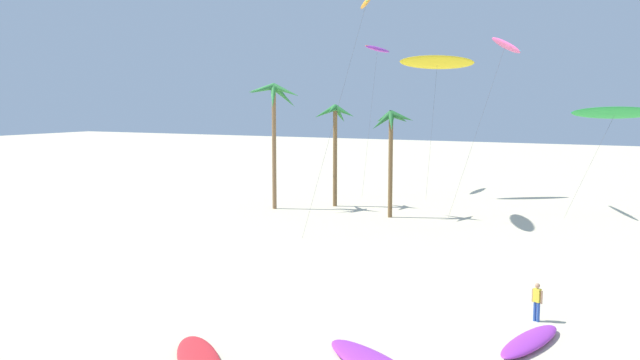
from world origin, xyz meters
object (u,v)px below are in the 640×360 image
(palm_tree_2, at_px, (391,131))
(palm_tree_0, at_px, (273,105))
(flying_kite_0, at_px, (366,2))
(palm_tree_1, at_px, (334,125))
(grounded_kite_3, at_px, (530,341))
(person_foreground_walker, at_px, (537,300))
(grounded_kite_1, at_px, (199,360))
(flying_kite_2, at_px, (377,49))
(flying_kite_1, at_px, (437,62))
(flying_kite_4, at_px, (615,113))
(flying_kite_5, at_px, (505,45))

(palm_tree_2, bearing_deg, palm_tree_0, -177.42)
(palm_tree_0, bearing_deg, flying_kite_0, -8.90)
(palm_tree_1, distance_m, grounded_kite_3, 36.57)
(grounded_kite_3, distance_m, person_foreground_walker, 3.26)
(palm_tree_2, xyz_separation_m, grounded_kite_1, (5.23, -32.18, -6.87))
(palm_tree_2, distance_m, flying_kite_2, 18.97)
(palm_tree_0, bearing_deg, palm_tree_2, 2.58)
(palm_tree_2, distance_m, flying_kite_1, 14.60)
(palm_tree_0, height_order, flying_kite_4, palm_tree_0)
(flying_kite_1, bearing_deg, flying_kite_2, 162.65)
(flying_kite_4, xyz_separation_m, grounded_kite_3, (-0.19, -35.90, -8.23))
(palm_tree_1, bearing_deg, flying_kite_1, 58.29)
(palm_tree_1, distance_m, grounded_kite_1, 38.06)
(grounded_kite_1, bearing_deg, palm_tree_2, 99.24)
(flying_kite_5, bearing_deg, palm_tree_1, -163.07)
(palm_tree_0, relative_size, person_foreground_walker, 6.54)
(palm_tree_1, xyz_separation_m, palm_tree_2, (6.68, -3.25, -0.28))
(flying_kite_0, distance_m, flying_kite_1, 15.69)
(palm_tree_2, relative_size, flying_kite_0, 0.48)
(person_foreground_walker, bearing_deg, grounded_kite_3, -84.53)
(flying_kite_4, relative_size, grounded_kite_3, 1.91)
(palm_tree_2, height_order, person_foreground_walker, palm_tree_2)
(flying_kite_4, bearing_deg, flying_kite_2, 169.03)
(palm_tree_2, xyz_separation_m, flying_kite_2, (-7.70, 15.50, 7.77))
(palm_tree_1, height_order, flying_kite_4, palm_tree_1)
(grounded_kite_1, bearing_deg, flying_kite_5, 87.18)
(flying_kite_5, bearing_deg, flying_kite_1, 143.07)
(flying_kite_2, xyz_separation_m, flying_kite_5, (14.89, -8.03, -0.71))
(grounded_kite_3, bearing_deg, palm_tree_2, 121.87)
(palm_tree_2, bearing_deg, flying_kite_5, 46.13)
(flying_kite_4, bearing_deg, grounded_kite_1, -103.63)
(palm_tree_1, bearing_deg, flying_kite_2, 94.76)
(palm_tree_1, bearing_deg, person_foreground_walker, -48.83)
(flying_kite_2, height_order, person_foreground_walker, flying_kite_2)
(flying_kite_1, bearing_deg, palm_tree_0, -126.59)
(grounded_kite_3, bearing_deg, flying_kite_1, 112.74)
(flying_kite_2, relative_size, person_foreground_walker, 9.14)
(palm_tree_1, bearing_deg, flying_kite_5, 16.93)
(flying_kite_4, height_order, grounded_kite_1, flying_kite_4)
(palm_tree_2, distance_m, grounded_kite_3, 30.15)
(flying_kite_2, bearing_deg, flying_kite_4, -10.97)
(flying_kite_0, bearing_deg, flying_kite_1, 86.51)
(flying_kite_2, distance_m, flying_kite_4, 24.66)
(flying_kite_2, distance_m, flying_kite_5, 16.93)
(flying_kite_4, bearing_deg, flying_kite_0, -143.01)
(palm_tree_0, distance_m, palm_tree_1, 5.76)
(flying_kite_1, xyz_separation_m, person_foreground_walker, (15.71, -35.03, -12.20))
(palm_tree_1, xyz_separation_m, grounded_kite_1, (11.91, -35.43, -7.15))
(flying_kite_4, height_order, person_foreground_walker, flying_kite_4)
(palm_tree_0, bearing_deg, grounded_kite_1, -63.31)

